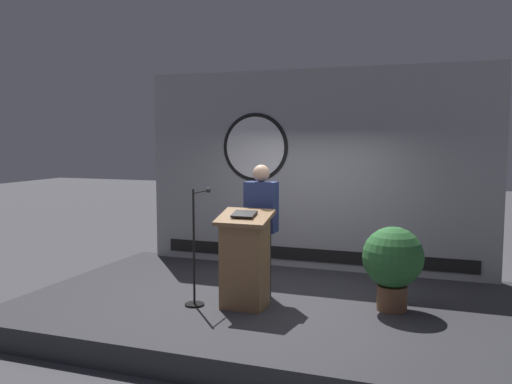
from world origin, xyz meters
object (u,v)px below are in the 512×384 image
at_px(speaker_person, 261,230).
at_px(potted_plant, 393,261).
at_px(podium, 245,261).
at_px(microphone_stand, 196,264).

distance_m(speaker_person, potted_plant, 1.69).
height_order(podium, potted_plant, podium).
xyz_separation_m(podium, microphone_stand, (-0.61, -0.09, -0.07)).
bearing_deg(potted_plant, podium, -163.68).
distance_m(microphone_stand, potted_plant, 2.39).
distance_m(podium, potted_plant, 1.78).
relative_size(speaker_person, microphone_stand, 1.19).
height_order(podium, microphone_stand, microphone_stand).
bearing_deg(microphone_stand, podium, 8.29).
relative_size(podium, potted_plant, 1.18).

